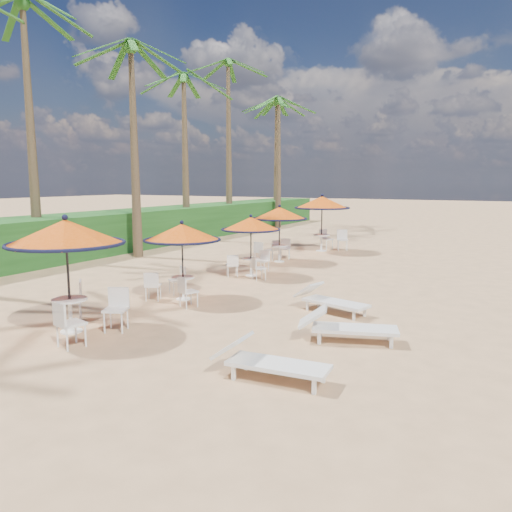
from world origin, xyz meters
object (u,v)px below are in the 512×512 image
Objects in this scene: station_1 at (180,242)px; lounger_mid at (345,326)px; station_2 at (251,231)px; station_3 at (278,220)px; lounger_far at (329,299)px; station_4 at (324,207)px; station_0 at (69,247)px; lounger_near at (267,360)px.

station_1 is 1.05× the size of lounger_mid.
station_3 is (-0.50, 3.22, 0.14)m from station_2.
station_3 is at bearing 98.81° from station_2.
station_1 is 4.30m from lounger_far.
lounger_mid reaches higher than lounger_far.
station_2 is 1.02× the size of lounger_mid.
station_0 is at bearing -91.31° from station_4.
station_1 is at bearing 146.53° from lounger_mid.
station_0 is at bearing -121.13° from lounger_far.
station_4 reaches higher than station_3.
station_1 is 0.95× the size of station_3.
station_4 reaches higher than lounger_far.
lounger_near is (5.07, -11.06, -1.36)m from station_3.
station_0 reaches higher than lounger_near.
lounger_far is (-0.56, 4.55, -0.00)m from lounger_near.
station_4 is 1.31× the size of lounger_far.
station_0 reaches higher than station_3.
lounger_near is (4.89, -0.35, -1.54)m from station_0.
station_4 reaches higher than station_0.
lounger_near is (4.57, -7.84, -1.23)m from station_2.
station_2 is at bearing 115.40° from lounger_mid.
station_4 is at bearing 88.69° from station_0.
lounger_mid is (5.59, -8.57, -1.36)m from station_3.
station_3 reaches higher than lounger_mid.
station_4 is at bearing 94.19° from lounger_mid.
lounger_mid is (5.41, 2.13, -1.54)m from station_0.
station_2 reaches higher than lounger_mid.
lounger_far is (4.51, -6.50, -1.37)m from station_3.
station_1 is 3.95m from station_2.
lounger_far is at bearing -68.71° from station_4.
station_1 is 5.47m from lounger_mid.
lounger_near is 2.54m from lounger_mid.
lounger_near is 4.59m from lounger_far.
station_0 is at bearing 171.76° from lounger_near.
station_0 is at bearing -92.41° from station_2.
lounger_near is 0.99× the size of lounger_far.
station_0 is 1.28× the size of lounger_near.
station_3 reaches higher than station_1.
station_0 is 6.22m from lounger_far.
station_0 is 1.11× the size of station_3.
station_1 reaches higher than lounger_mid.
station_3 is 12.24m from lounger_near.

